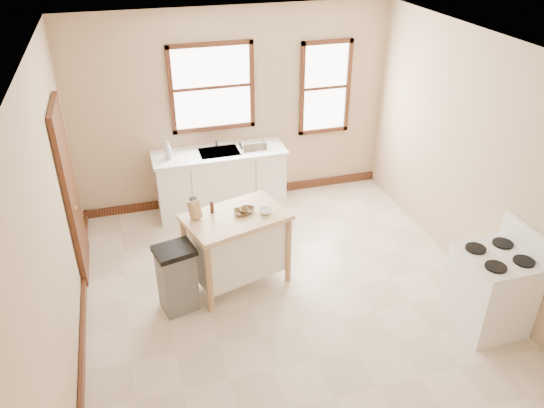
{
  "coord_description": "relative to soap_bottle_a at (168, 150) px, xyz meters",
  "views": [
    {
      "loc": [
        -1.48,
        -4.49,
        3.96
      ],
      "look_at": [
        -0.06,
        0.4,
        1.03
      ],
      "focal_mm": 35.0,
      "sensor_mm": 36.0,
      "label": 1
    }
  ],
  "objects": [
    {
      "name": "gas_stove",
      "position": [
        2.91,
        -3.13,
        -0.47
      ],
      "size": [
        0.71,
        0.71,
        1.15
      ],
      "primitive_type": null,
      "color": "white",
      "rests_on": "ground"
    },
    {
      "name": "bowl_b",
      "position": [
        0.68,
        -1.65,
        -0.11
      ],
      "size": [
        0.22,
        0.22,
        0.04
      ],
      "primitive_type": "imported",
      "rotation": [
        0.0,
        0.0,
        1.14
      ],
      "color": "brown",
      "rests_on": "kitchen_island"
    },
    {
      "name": "soap_bottle_a",
      "position": [
        0.0,
        0.0,
        0.0
      ],
      "size": [
        0.12,
        0.12,
        0.25
      ],
      "primitive_type": "imported",
      "rotation": [
        0.0,
        0.0,
        0.39
      ],
      "color": "#B2B2B2",
      "rests_on": "sink_counter"
    },
    {
      "name": "wall_left",
      "position": [
        -1.25,
        -2.16,
        0.36
      ],
      "size": [
        0.04,
        5.0,
        2.8
      ],
      "primitive_type": "cube",
      "color": "tan",
      "rests_on": "ground"
    },
    {
      "name": "bowl_c",
      "position": [
        0.87,
        -1.74,
        -0.1
      ],
      "size": [
        0.21,
        0.21,
        0.05
      ],
      "primitive_type": "imported",
      "rotation": [
        0.0,
        0.0,
        0.7
      ],
      "color": "silver",
      "rests_on": "kitchen_island"
    },
    {
      "name": "wall_back",
      "position": [
        1.0,
        0.34,
        0.36
      ],
      "size": [
        4.5,
        0.04,
        2.8
      ],
      "primitive_type": "cube",
      "color": "tan",
      "rests_on": "ground"
    },
    {
      "name": "window_main",
      "position": [
        0.7,
        0.32,
        0.71
      ],
      "size": [
        1.17,
        0.06,
        1.22
      ],
      "primitive_type": null,
      "color": "#3C1510",
      "rests_on": "wall_back"
    },
    {
      "name": "sink_counter",
      "position": [
        0.7,
        0.04,
        -0.58
      ],
      "size": [
        1.86,
        0.62,
        0.92
      ],
      "primitive_type": null,
      "color": "white",
      "rests_on": "ground"
    },
    {
      "name": "wall_right",
      "position": [
        3.25,
        -2.16,
        0.36
      ],
      "size": [
        0.04,
        5.0,
        2.8
      ],
      "primitive_type": "cube",
      "color": "tan",
      "rests_on": "ground"
    },
    {
      "name": "ceiling",
      "position": [
        1.0,
        -2.16,
        1.76
      ],
      "size": [
        5.0,
        5.0,
        0.0
      ],
      "primitive_type": "plane",
      "rotation": [
        3.14,
        0.0,
        0.0
      ],
      "color": "white",
      "rests_on": "ground"
    },
    {
      "name": "dish_rack",
      "position": [
        1.17,
        -0.0,
        -0.08
      ],
      "size": [
        0.43,
        0.38,
        0.09
      ],
      "primitive_type": null,
      "rotation": [
        0.0,
        0.0,
        0.34
      ],
      "color": "silver",
      "rests_on": "sink_counter"
    },
    {
      "name": "door_left",
      "position": [
        -1.21,
        -0.86,
        0.01
      ],
      "size": [
        0.06,
        0.9,
        2.1
      ],
      "primitive_type": "cube",
      "color": "#3C1510",
      "rests_on": "ground"
    },
    {
      "name": "faucet",
      "position": [
        0.7,
        0.22,
        -0.01
      ],
      "size": [
        0.03,
        0.03,
        0.22
      ],
      "primitive_type": "cylinder",
      "color": "silver",
      "rests_on": "sink_counter"
    },
    {
      "name": "baseboard_back",
      "position": [
        1.0,
        0.31,
        -0.98
      ],
      "size": [
        4.5,
        0.04,
        0.12
      ],
      "primitive_type": "cube",
      "color": "#3C1510",
      "rests_on": "ground"
    },
    {
      "name": "trash_bin",
      "position": [
        -0.19,
        -1.98,
        -0.64
      ],
      "size": [
        0.48,
        0.43,
        0.8
      ],
      "primitive_type": null,
      "rotation": [
        0.0,
        0.0,
        0.23
      ],
      "color": "slate",
      "rests_on": "ground"
    },
    {
      "name": "soap_bottle_b",
      "position": [
        -0.0,
        0.0,
        -0.04
      ],
      "size": [
        0.1,
        0.1,
        0.17
      ],
      "primitive_type": "imported",
      "rotation": [
        0.0,
        0.0,
        -0.38
      ],
      "color": "#B2B2B2",
      "rests_on": "sink_counter"
    },
    {
      "name": "bowl_a",
      "position": [
        0.61,
        -1.68,
        -0.11
      ],
      "size": [
        0.18,
        0.18,
        0.04
      ],
      "primitive_type": "imported",
      "rotation": [
        0.0,
        0.0,
        -0.04
      ],
      "color": "brown",
      "rests_on": "kitchen_island"
    },
    {
      "name": "knife_block",
      "position": [
        0.1,
        -1.63,
        -0.03
      ],
      "size": [
        0.14,
        0.14,
        0.2
      ],
      "primitive_type": null,
      "rotation": [
        0.0,
        0.0,
        0.55
      ],
      "color": "tan",
      "rests_on": "kitchen_island"
    },
    {
      "name": "window_side",
      "position": [
        2.35,
        0.32,
        0.56
      ],
      "size": [
        0.77,
        0.06,
        1.37
      ],
      "primitive_type": null,
      "color": "#3C1510",
      "rests_on": "wall_back"
    },
    {
      "name": "baseboard_left",
      "position": [
        -1.22,
        -2.16,
        -0.98
      ],
      "size": [
        0.04,
        5.0,
        0.12
      ],
      "primitive_type": "cube",
      "color": "#3C1510",
      "rests_on": "ground"
    },
    {
      "name": "floor",
      "position": [
        1.0,
        -2.16,
        -1.04
      ],
      "size": [
        5.0,
        5.0,
        0.0
      ],
      "primitive_type": "plane",
      "color": "beige",
      "rests_on": "ground"
    },
    {
      "name": "kitchen_island",
      "position": [
        0.54,
        -1.7,
        -0.59
      ],
      "size": [
        1.27,
        0.99,
        0.92
      ],
      "primitive_type": null,
      "rotation": [
        0.0,
        0.0,
        0.28
      ],
      "color": "#F3BC8F",
      "rests_on": "ground"
    },
    {
      "name": "pepper_grinder",
      "position": [
        0.3,
        -1.57,
        -0.05
      ],
      "size": [
        0.06,
        0.06,
        0.15
      ],
      "primitive_type": "cylinder",
      "rotation": [
        0.0,
        0.0,
        0.62
      ],
      "color": "#481D13",
      "rests_on": "kitchen_island"
    }
  ]
}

